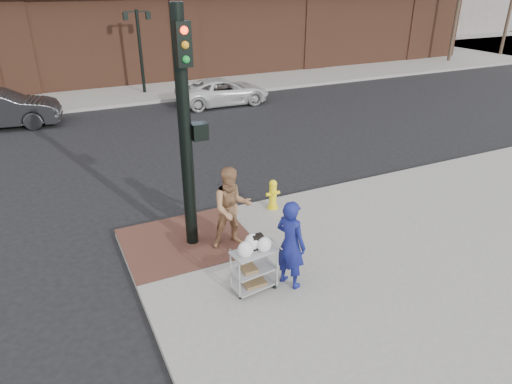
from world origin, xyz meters
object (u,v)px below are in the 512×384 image
utility_cart (254,266)px  pedestrian_tan (232,208)px  minivan_white (223,92)px  fire_hydrant (273,194)px  lamp_post (140,43)px  traffic_signal_pole (186,127)px  woman_blue (291,244)px

utility_cart → pedestrian_tan: bearing=81.1°
pedestrian_tan → utility_cart: bearing=-90.5°
minivan_white → fire_hydrant: 11.40m
lamp_post → traffic_signal_pole: size_ratio=0.80×
lamp_post → utility_cart: size_ratio=3.49×
woman_blue → minivan_white: size_ratio=0.40×
fire_hydrant → minivan_white: bearing=74.4°
woman_blue → fire_hydrant: woman_blue is taller
pedestrian_tan → fire_hydrant: pedestrian_tan is taller
woman_blue → minivan_white: 14.59m
lamp_post → fire_hydrant: lamp_post is taller
lamp_post → pedestrian_tan: 15.87m
woman_blue → fire_hydrant: size_ratio=2.25×
minivan_white → lamp_post: bearing=41.2°
traffic_signal_pole → fire_hydrant: size_ratio=6.31×
traffic_signal_pole → fire_hydrant: bearing=16.6°
woman_blue → pedestrian_tan: 1.84m
pedestrian_tan → utility_cart: size_ratio=1.61×
pedestrian_tan → minivan_white: bearing=77.4°
lamp_post → minivan_white: (2.95, -3.54, -2.00)m
minivan_white → fire_hydrant: minivan_white is taller
fire_hydrant → pedestrian_tan: bearing=-143.9°
utility_cart → traffic_signal_pole: bearing=103.1°
traffic_signal_pole → minivan_white: (5.43, 11.68, -2.22)m
traffic_signal_pole → woman_blue: size_ratio=2.81×
traffic_signal_pole → pedestrian_tan: 1.97m
minivan_white → pedestrian_tan: bearing=160.3°
minivan_white → utility_cart: utility_cart is taller
woman_blue → utility_cart: size_ratio=1.55×
lamp_post → fire_hydrant: (-0.11, -14.52, -2.06)m
lamp_post → utility_cart: 17.56m
woman_blue → utility_cart: woman_blue is taller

